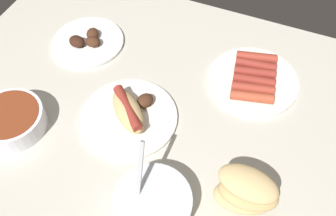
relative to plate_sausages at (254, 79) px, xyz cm
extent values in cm
cube|color=beige|center=(18.24, 19.78, -2.74)|extent=(120.00, 90.00, 3.00)
cylinder|color=white|center=(0.00, 0.00, -0.74)|extent=(23.68, 23.68, 1.00)
cylinder|color=#9E3828|center=(1.18, -6.83, 1.02)|extent=(10.90, 5.02, 2.52)
cylinder|color=maroon|center=(0.71, -4.10, 1.02)|extent=(10.85, 3.98, 2.52)
cylinder|color=maroon|center=(0.24, -1.37, 1.02)|extent=(10.90, 4.98, 2.52)
cylinder|color=maroon|center=(-0.24, 1.37, 1.02)|extent=(10.88, 4.43, 2.52)
cylinder|color=#9E3828|center=(-0.71, 4.10, 1.02)|extent=(10.90, 4.85, 2.52)
cylinder|color=#AD472D|center=(-1.18, 6.83, 1.02)|extent=(10.90, 4.96, 2.52)
cylinder|color=white|center=(25.00, 23.09, -0.74)|extent=(23.70, 23.70, 1.00)
ellipsoid|color=tan|center=(25.00, 23.09, 1.96)|extent=(14.29, 13.78, 4.40)
cylinder|color=maroon|center=(25.00, 23.09, 3.17)|extent=(11.35, 10.66, 2.40)
ellipsoid|color=#472819|center=(22.88, 18.20, 1.16)|extent=(4.98, 5.42, 2.80)
ellipsoid|color=#DBB77A|center=(-6.25, 32.98, 0.56)|extent=(13.27, 9.31, 3.60)
ellipsoid|color=tan|center=(-6.97, 33.37, 4.16)|extent=(13.02, 8.80, 3.60)
ellipsoid|color=#DBB77A|center=(-6.25, 33.14, 7.76)|extent=(12.70, 8.17, 3.60)
cylinder|color=white|center=(47.39, 4.05, -0.74)|extent=(20.26, 20.26, 1.00)
ellipsoid|color=#472819|center=(44.98, 5.10, 1.17)|extent=(4.55, 3.83, 2.81)
ellipsoid|color=#381E14|center=(49.12, 6.71, 1.16)|extent=(5.52, 4.87, 2.80)
ellipsoid|color=#472819|center=(46.70, 2.17, 1.02)|extent=(4.63, 5.15, 2.51)
cylinder|color=silver|center=(10.13, 41.90, 1.58)|extent=(15.90, 15.90, 5.63)
cylinder|color=beige|center=(10.13, 41.90, 2.70)|extent=(13.99, 13.99, 2.53)
cube|color=#B7B7BC|center=(13.71, 39.91, 7.50)|extent=(2.58, 9.07, 14.03)
cylinder|color=white|center=(49.43, 35.74, 1.31)|extent=(15.58, 15.58, 5.09)
cylinder|color=maroon|center=(49.43, 35.74, 3.45)|extent=(14.02, 14.02, 1.00)
camera|label=1|loc=(-3.40, 66.48, 73.53)|focal=39.38mm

